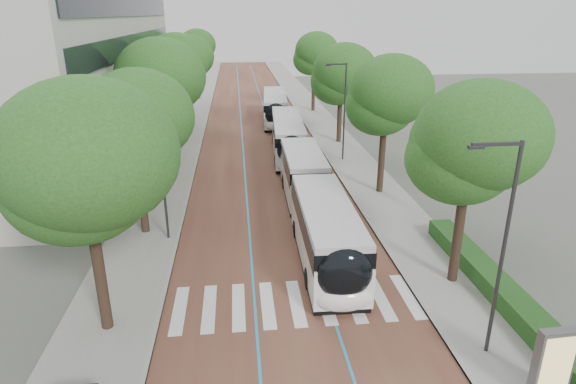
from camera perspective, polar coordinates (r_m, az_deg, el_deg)
name	(u,v)px	position (r m, az deg, el deg)	size (l,w,h in m)	color
ground	(294,317)	(20.64, 0.75, -14.58)	(160.00, 160.00, 0.00)	#51544C
road	(254,119)	(58.03, -4.02, 8.65)	(11.00, 140.00, 0.02)	#572E27
sidewalk_left	(190,120)	(58.24, -11.49, 8.39)	(4.00, 140.00, 0.12)	gray
sidewalk_right	(316,117)	(58.77, 3.40, 8.86)	(4.00, 140.00, 0.12)	gray
kerb_left	(207,119)	(58.09, -9.60, 8.48)	(0.20, 140.00, 0.14)	gray
kerb_right	(301,117)	(58.49, 1.54, 8.84)	(0.20, 140.00, 0.14)	gray
zebra_crossing	(296,303)	(21.47, 0.97, -12.97)	(10.55, 3.60, 0.01)	silver
lane_line_left	(241,119)	(57.99, -5.61, 8.61)	(0.12, 126.00, 0.01)	teal
lane_line_right	(268,118)	(58.11, -2.42, 8.71)	(0.12, 126.00, 0.01)	teal
office_building	(33,72)	(48.28, -27.94, 12.41)	(18.11, 40.00, 14.00)	#A9A79D
hedge	(504,293)	(23.12, 24.21, -10.90)	(1.20, 14.00, 0.80)	#1F4718
streetlight_near	(501,236)	(17.74, 23.91, -4.78)	(1.82, 0.20, 8.00)	#2E2F31
streetlight_far	(343,104)	(40.35, 6.49, 10.30)	(1.82, 0.20, 8.00)	#2E2F31
lamp_post_left	(162,169)	(26.26, -14.70, 2.66)	(0.14, 0.14, 8.00)	#2E2F31
trees_left	(165,82)	(39.47, -14.35, 12.51)	(6.28, 60.72, 9.79)	black
trees_right	(356,83)	(40.42, 8.10, 12.68)	(5.93, 47.43, 9.19)	black
lead_bus	(315,205)	(27.35, 3.21, -1.52)	(2.86, 18.44, 3.20)	black
bus_queued_0	(288,138)	(42.29, 0.00, 6.48)	(3.20, 12.52, 3.20)	white
bus_queued_1	(275,108)	(55.79, -1.56, 9.90)	(3.27, 12.53, 3.20)	white
ad_panel	(553,364)	(18.09, 28.89, -17.38)	(1.29, 0.52, 2.64)	#59595B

